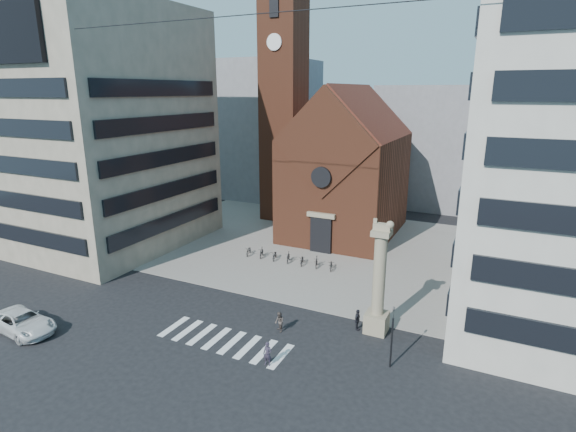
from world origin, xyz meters
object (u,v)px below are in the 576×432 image
(pedestrian_2, at_px, (357,320))
(scooter_0, at_px, (249,251))
(pedestrian_1, at_px, (279,322))
(lion_column, at_px, (379,289))
(traffic_light, at_px, (392,336))
(white_car, at_px, (22,322))
(pedestrian_0, at_px, (267,354))

(pedestrian_2, height_order, scooter_0, pedestrian_2)
(pedestrian_1, bearing_deg, lion_column, 68.10)
(traffic_light, relative_size, scooter_0, 2.39)
(white_car, bearing_deg, pedestrian_1, -59.12)
(white_car, relative_size, pedestrian_1, 3.62)
(lion_column, height_order, white_car, lion_column)
(white_car, distance_m, scooter_0, 22.25)
(traffic_light, height_order, pedestrian_1, traffic_light)
(pedestrian_2, bearing_deg, pedestrian_0, 153.25)
(pedestrian_0, distance_m, scooter_0, 20.48)
(lion_column, height_order, traffic_light, lion_column)
(scooter_0, bearing_deg, traffic_light, -53.82)
(lion_column, height_order, pedestrian_0, lion_column)
(traffic_light, xyz_separation_m, scooter_0, (-18.72, 13.72, -1.76))
(pedestrian_1, height_order, pedestrian_2, pedestrian_2)
(traffic_light, relative_size, pedestrian_0, 2.63)
(lion_column, bearing_deg, traffic_light, -63.54)
(pedestrian_2, bearing_deg, traffic_light, -134.28)
(white_car, distance_m, pedestrian_1, 18.99)
(white_car, distance_m, pedestrian_0, 18.78)
(white_car, relative_size, pedestrian_0, 3.46)
(lion_column, height_order, pedestrian_2, lion_column)
(pedestrian_0, distance_m, pedestrian_1, 4.26)
(lion_column, xyz_separation_m, traffic_light, (1.99, -4.00, -1.17))
(pedestrian_2, bearing_deg, scooter_0, 59.53)
(pedestrian_0, xyz_separation_m, scooter_0, (-11.47, 16.97, -0.29))
(pedestrian_1, relative_size, pedestrian_2, 0.95)
(pedestrian_0, xyz_separation_m, pedestrian_1, (-1.21, 4.08, -0.04))
(white_car, xyz_separation_m, pedestrian_2, (22.19, 11.06, 0.04))
(lion_column, bearing_deg, pedestrian_1, -153.90)
(traffic_light, distance_m, scooter_0, 23.27)
(white_car, bearing_deg, pedestrian_2, -58.51)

